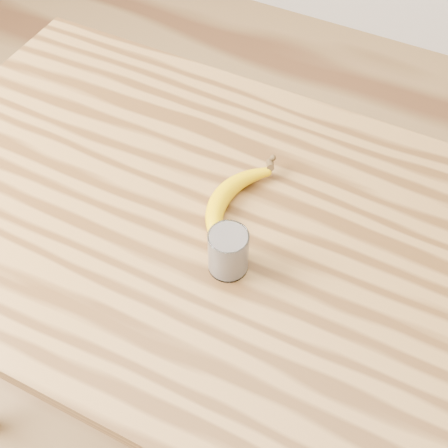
% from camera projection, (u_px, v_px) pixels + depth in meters
% --- Properties ---
extents(table, '(1.20, 0.80, 0.90)m').
position_uv_depth(table, '(196.00, 257.00, 1.24)').
color(table, olive).
rests_on(table, ground).
extents(smoothie_glass, '(0.07, 0.07, 0.09)m').
position_uv_depth(smoothie_glass, '(228.00, 251.00, 1.03)').
color(smoothie_glass, white).
rests_on(smoothie_glass, table).
extents(banana, '(0.11, 0.30, 0.04)m').
position_uv_depth(banana, '(220.00, 199.00, 1.14)').
color(banana, '#E3B000').
rests_on(banana, table).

